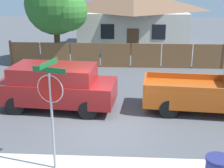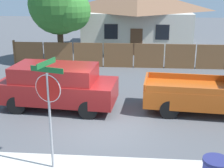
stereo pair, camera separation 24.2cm
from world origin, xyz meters
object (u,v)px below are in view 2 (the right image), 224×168
(house, at_px, (137,18))
(oak_tree, at_px, (61,6))
(orange_pickup, at_px, (218,94))
(red_suv, at_px, (57,85))
(stop_sign, at_px, (49,97))

(house, bearing_deg, oak_tree, -129.28)
(house, relative_size, orange_pickup, 1.59)
(red_suv, relative_size, stop_sign, 1.56)
(orange_pickup, bearing_deg, red_suv, -175.08)
(orange_pickup, bearing_deg, house, 108.88)
(oak_tree, height_order, red_suv, oak_tree)
(red_suv, distance_m, stop_sign, 4.80)
(house, xyz_separation_m, stop_sign, (-2.38, -18.49, -0.22))
(red_suv, relative_size, orange_pickup, 0.89)
(oak_tree, bearing_deg, house, 50.72)
(oak_tree, distance_m, red_suv, 8.56)
(oak_tree, xyz_separation_m, red_suv, (1.58, -7.95, -2.76))
(house, distance_m, orange_pickup, 14.47)
(orange_pickup, distance_m, stop_sign, 7.48)
(red_suv, height_order, orange_pickup, red_suv)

